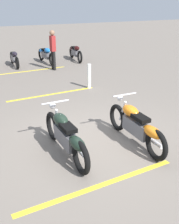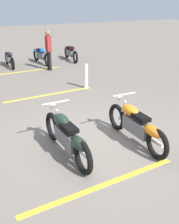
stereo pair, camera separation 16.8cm
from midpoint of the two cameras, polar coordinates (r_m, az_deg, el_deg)
name	(u,v)px [view 2 (the right image)]	position (r m, az deg, el deg)	size (l,w,h in m)	color
ground_plane	(93,140)	(6.55, 0.01, -5.83)	(60.00, 60.00, 0.00)	slate
motorcycle_bright_foreground	(137,125)	(6.28, 9.04, -2.70)	(2.23, 0.62, 1.04)	black
motorcycle_dark_foreground	(67,136)	(5.75, -5.46, -4.97)	(2.23, 0.62, 1.04)	black
motorcycle_row_far_left	(70,52)	(15.12, -4.29, 12.25)	(2.10, 0.37, 0.79)	black
motorcycle_row_left	(41,55)	(14.60, -10.34, 11.59)	(2.11, 0.34, 0.79)	black
motorcycle_row_center	(9,58)	(14.21, -16.62, 10.61)	(1.96, 0.25, 0.74)	black
bystander_near_row	(48,48)	(12.95, -8.86, 12.89)	(0.30, 0.23, 1.79)	black
bollard_post	(86,76)	(10.20, -1.20, 7.41)	(0.14, 0.14, 0.90)	white
parking_stripe_near	(104,185)	(5.12, 2.05, -14.85)	(3.20, 0.12, 0.01)	yellow
parking_stripe_mid	(50,94)	(9.72, -8.75, 3.60)	(3.20, 0.12, 0.01)	yellow
parking_stripe_far	(28,71)	(13.13, -12.98, 8.26)	(3.20, 0.12, 0.01)	yellow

